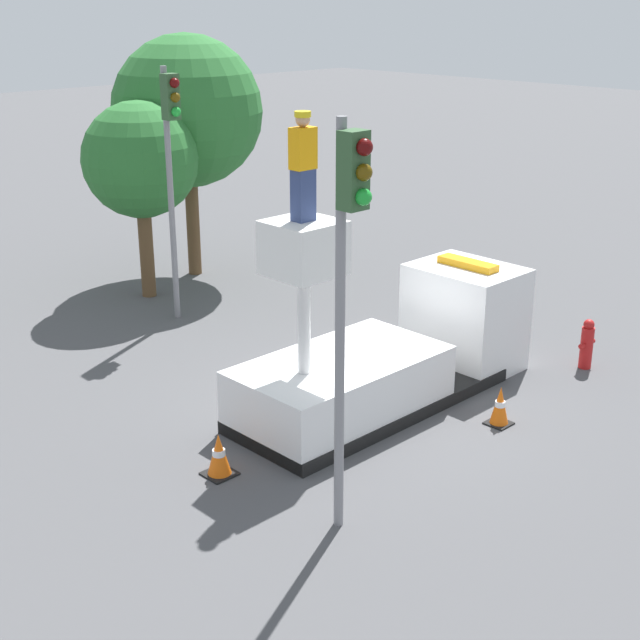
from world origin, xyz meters
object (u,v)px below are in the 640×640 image
at_px(traffic_cone_rear, 219,456).
at_px(tree_right_bg, 187,112).
at_px(worker, 303,167).
at_px(fire_hydrant, 587,344).
at_px(traffic_light_across, 171,146).
at_px(traffic_cone_curbside, 500,407).
at_px(tree_left_bg, 140,161).
at_px(traffic_light_pole, 348,253).
at_px(bucket_truck, 391,356).

distance_m(traffic_cone_rear, tree_right_bg, 12.03).
bearing_deg(worker, fire_hydrant, -16.54).
bearing_deg(tree_right_bg, traffic_light_across, -131.94).
relative_size(traffic_cone_curbside, tree_left_bg, 0.15).
relative_size(worker, tree_left_bg, 0.35).
bearing_deg(traffic_cone_rear, tree_left_bg, 62.83).
bearing_deg(tree_right_bg, traffic_cone_rear, -124.60).
bearing_deg(fire_hydrant, traffic_cone_curbside, -175.22).
height_order(traffic_light_pole, traffic_light_across, traffic_light_pole).
bearing_deg(traffic_light_pole, worker, 58.08).
distance_m(bucket_truck, worker, 4.50).
distance_m(bucket_truck, traffic_cone_curbside, 2.28).
bearing_deg(bucket_truck, traffic_cone_curbside, -75.43).
distance_m(worker, fire_hydrant, 7.78).
bearing_deg(traffic_light_across, traffic_cone_rear, -121.07).
bearing_deg(tree_left_bg, traffic_light_across, -102.34).
relative_size(bucket_truck, fire_hydrant, 6.06).
xyz_separation_m(traffic_light_across, traffic_cone_curbside, (0.81, -8.64, -3.78)).
bearing_deg(fire_hydrant, bucket_truck, 155.17).
bearing_deg(traffic_cone_rear, traffic_light_across, 58.93).
distance_m(bucket_truck, fire_hydrant, 4.44).
bearing_deg(traffic_light_pole, traffic_cone_curbside, 5.22).
relative_size(traffic_light_pole, traffic_cone_curbside, 8.02).
bearing_deg(worker, traffic_cone_curbside, -37.48).
bearing_deg(tree_left_bg, fire_hydrant, -69.65).
xyz_separation_m(traffic_light_pole, tree_left_bg, (4.02, 11.03, -0.66)).
bearing_deg(traffic_light_across, fire_hydrant, -62.93).
relative_size(traffic_cone_rear, tree_left_bg, 0.15).
distance_m(traffic_light_pole, traffic_light_across, 9.73).
bearing_deg(traffic_light_across, traffic_cone_curbside, -84.67).
relative_size(traffic_light_across, traffic_cone_rear, 8.07).
xyz_separation_m(bucket_truck, tree_right_bg, (2.22, 9.25, 3.58)).
bearing_deg(fire_hydrant, worker, 163.46).
bearing_deg(traffic_light_pole, tree_right_bg, 62.81).
bearing_deg(fire_hydrant, traffic_light_pole, -174.98).
distance_m(bucket_truck, traffic_light_across, 7.28).
relative_size(fire_hydrant, traffic_cone_curbside, 1.45).
xyz_separation_m(worker, traffic_light_pole, (-1.59, -2.55, -0.60)).
height_order(bucket_truck, tree_left_bg, tree_left_bg).
xyz_separation_m(worker, tree_left_bg, (2.43, 8.48, -1.26)).
relative_size(traffic_light_pole, tree_left_bg, 1.19).
distance_m(fire_hydrant, tree_left_bg, 11.42).
distance_m(fire_hydrant, traffic_cone_curbside, 3.48).
distance_m(worker, traffic_light_across, 6.82).
xyz_separation_m(fire_hydrant, traffic_cone_curbside, (-3.46, -0.29, -0.17)).
bearing_deg(worker, traffic_cone_rear, -178.07).
distance_m(worker, traffic_light_pole, 3.07).
height_order(worker, traffic_cone_curbside, worker).
distance_m(traffic_cone_curbside, tree_right_bg, 12.22).
xyz_separation_m(bucket_truck, tree_left_bg, (0.19, 8.48, 2.64)).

